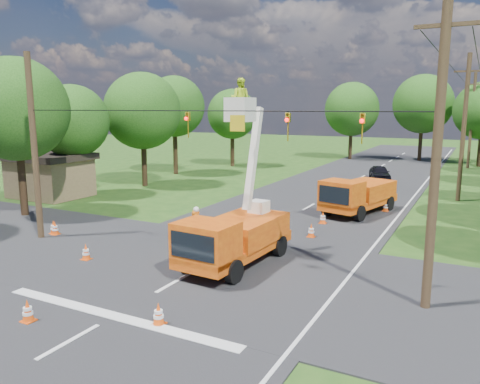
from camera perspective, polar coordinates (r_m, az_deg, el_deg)
The scene contains 30 objects.
ground at distance 35.44m, azimuth 11.02°, elevation -0.36°, with size 140.00×140.00×0.00m, color #1D4314.
road_main at distance 35.44m, azimuth 11.02°, elevation -0.36°, with size 12.00×100.00×0.06m, color black.
road_cross at distance 19.37m, azimuth -4.55°, elevation -9.14°, with size 56.00×10.00×0.07m, color black.
stop_bar at distance 15.54m, azimuth -15.07°, elevation -14.54°, with size 9.00×0.45×0.02m, color silver.
edge_line at distance 34.33m, azimuth 20.01°, elevation -1.14°, with size 0.12×90.00×0.02m, color silver.
bucket_truck at distance 19.08m, azimuth -0.71°, elevation -4.42°, with size 2.72×6.14×7.57m.
second_truck at distance 29.31m, azimuth 14.13°, elevation -0.35°, with size 3.67×6.40×2.27m.
ground_worker at distance 20.87m, azimuth -5.33°, elevation -4.86°, with size 0.73×0.48×1.99m, color orange.
distant_car at distance 43.74m, azimuth 16.67°, elevation 2.26°, with size 1.53×3.80×1.30m, color black.
traffic_cone_0 at distance 15.95m, azimuth -24.47°, elevation -13.07°, with size 0.38×0.38×0.71m.
traffic_cone_1 at distance 14.60m, azimuth -9.91°, elevation -14.45°, with size 0.38×0.38×0.71m.
traffic_cone_2 at distance 23.72m, azimuth 8.68°, elevation -4.67°, with size 0.38×0.38×0.71m.
traffic_cone_3 at distance 26.56m, azimuth 10.07°, elevation -3.09°, with size 0.38×0.38×0.71m.
traffic_cone_4 at distance 21.10m, azimuth -18.27°, elevation -6.97°, with size 0.38×0.38×0.71m.
traffic_cone_5 at distance 25.67m, azimuth -21.62°, elevation -4.13°, with size 0.38×0.38×0.71m.
traffic_cone_6 at distance 25.92m, azimuth -21.78°, elevation -4.01°, with size 0.38×0.38×0.71m.
traffic_cone_7 at distance 30.55m, azimuth 17.33°, elevation -1.65°, with size 0.38×0.38×0.71m.
pole_right_near at distance 15.57m, azimuth 22.86°, elevation 4.60°, with size 1.80×0.30×10.00m.
pole_right_mid at distance 35.51m, azimuth 25.63°, elevation 7.15°, with size 1.80×0.30×10.00m.
pole_right_far at distance 55.49m, azimuth 26.41°, elevation 7.86°, with size 1.80×0.30×10.00m.
pole_left at distance 24.75m, azimuth -23.79°, elevation 4.95°, with size 0.30×0.30×9.00m.
signal_span at distance 17.19m, azimuth 1.54°, elevation 8.44°, with size 18.00×0.29×1.07m.
shed at distance 36.64m, azimuth -22.15°, elevation 1.98°, with size 5.50×4.50×3.15m.
tree_left_b at distance 30.46m, azimuth -25.61°, elevation 9.06°, with size 6.00×6.00×9.32m.
tree_left_c at distance 35.88m, azimuth -19.77°, elevation 8.11°, with size 5.20×5.20×8.06m.
tree_left_d at distance 39.24m, azimuth -11.82°, elevation 9.63°, with size 6.20×6.20×9.24m.
tree_left_e at distance 45.91m, azimuth -8.01°, elevation 10.27°, with size 5.80×5.80×9.41m.
tree_left_f at distance 51.67m, azimuth -0.94°, elevation 9.46°, with size 5.40×5.40×8.40m.
tree_far_a at distance 60.29m, azimuth 13.48°, elevation 9.78°, with size 6.60×6.60×9.50m.
tree_far_b at distance 60.84m, azimuth 21.40°, elevation 9.95°, with size 7.00×7.00×10.32m.
Camera 1 is at (9.73, -13.46, 6.43)m, focal length 35.00 mm.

